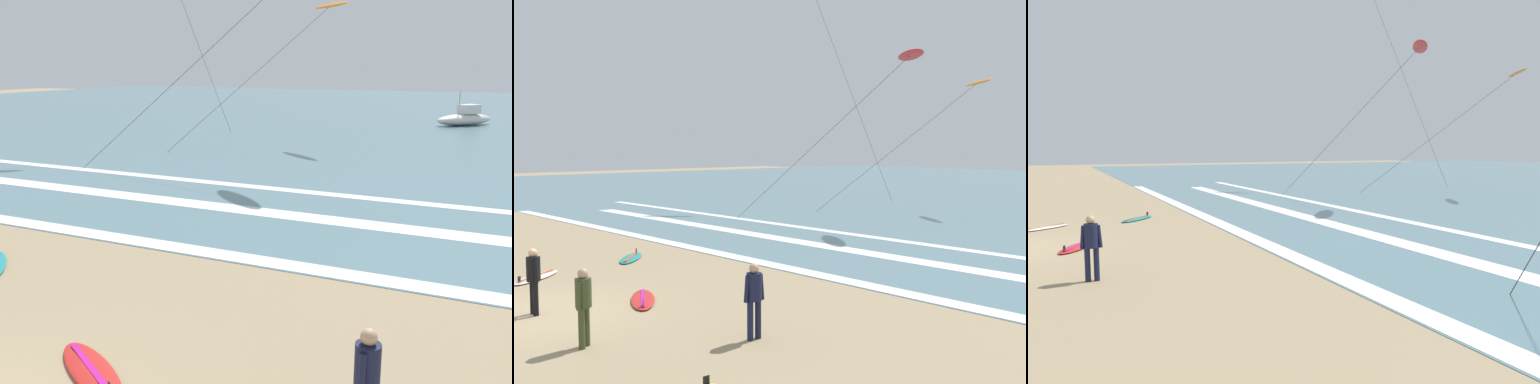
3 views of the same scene
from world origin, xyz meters
The scene contains 9 objects.
wave_foam_shoreline centered at (-0.32, 8.10, 0.01)m, with size 46.04×0.66×0.01m, color white.
wave_foam_mid_break centered at (0.37, 12.24, 0.01)m, with size 41.82×0.95×0.01m, color white.
wave_foam_outer_break centered at (0.38, 15.56, 0.01)m, with size 50.93×0.60×0.01m, color white.
surfer_mid_group centered at (4.88, 2.59, 0.96)m, with size 0.32×0.51×1.60m.
surfboard_left_pile centered at (-3.87, 1.43, 0.05)m, with size 1.70×2.06×0.25m.
surfboard_near_water centered at (-4.68, 5.12, 0.05)m, with size 1.94×1.87×0.25m.
surfboard_foreground_flat centered at (0.65, 2.45, 0.05)m, with size 2.12×1.57×0.25m.
kite_orange_high_left centered at (-4.03, 28.72, 7.94)m, with size 8.27×8.57×8.21m.
kite_red_far_right centered at (-2.76, 19.45, 8.46)m, with size 10.20×5.19×8.73m.
Camera 3 is at (16.86, 1.83, 3.20)m, focal length 32.98 mm.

